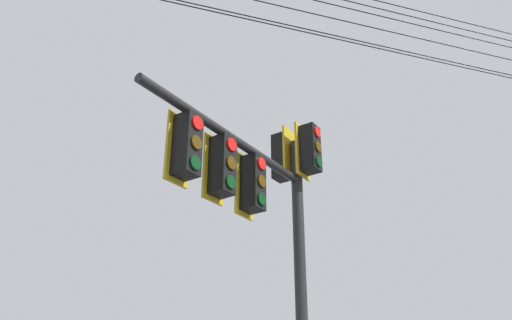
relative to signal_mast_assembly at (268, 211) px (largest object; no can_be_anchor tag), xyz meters
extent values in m
cylinder|color=black|center=(-0.24, 0.98, 0.87)|extent=(1.03, 3.85, 0.14)
cube|color=black|center=(-0.08, -1.00, 1.42)|extent=(0.36, 0.36, 0.90)
cube|color=#B29319|center=(0.08, -0.96, 1.42)|extent=(0.14, 0.44, 1.04)
cylinder|color=red|center=(-0.25, -1.04, 1.72)|extent=(0.07, 0.20, 0.20)
cylinder|color=#3C2703|center=(-0.25, -1.04, 1.42)|extent=(0.07, 0.20, 0.20)
cylinder|color=black|center=(-0.25, -1.04, 1.12)|extent=(0.07, 0.20, 0.20)
cube|color=black|center=(0.50, -0.86, 1.42)|extent=(0.36, 0.36, 0.90)
cube|color=#B29319|center=(0.33, -0.90, 1.42)|extent=(0.14, 0.44, 1.04)
cylinder|color=red|center=(0.66, -0.82, 1.72)|extent=(0.07, 0.20, 0.20)
cylinder|color=#3C2703|center=(0.66, -0.82, 1.42)|extent=(0.07, 0.20, 0.20)
cylinder|color=black|center=(0.66, -0.82, 1.12)|extent=(0.07, 0.20, 0.20)
cube|color=black|center=(-0.11, 0.41, 0.32)|extent=(0.36, 0.36, 0.90)
cube|color=#B29319|center=(0.06, 0.45, 0.32)|extent=(0.14, 0.44, 1.04)
cylinder|color=red|center=(-0.27, 0.38, 0.62)|extent=(0.07, 0.20, 0.20)
cylinder|color=#3C2703|center=(-0.27, 0.38, 0.32)|extent=(0.07, 0.20, 0.20)
cylinder|color=black|center=(-0.27, 0.38, 0.02)|extent=(0.07, 0.20, 0.20)
cube|color=black|center=(-0.28, 1.18, 0.32)|extent=(0.35, 0.35, 0.90)
cube|color=#B29319|center=(-0.12, 1.21, 0.32)|extent=(0.12, 0.44, 1.04)
cylinder|color=red|center=(-0.44, 1.14, 0.62)|extent=(0.07, 0.20, 0.20)
cylinder|color=#3C2703|center=(-0.44, 1.14, 0.32)|extent=(0.07, 0.20, 0.20)
cylinder|color=black|center=(-0.44, 1.14, 0.02)|extent=(0.07, 0.20, 0.20)
cube|color=black|center=(-0.46, 1.94, 0.32)|extent=(0.36, 0.36, 0.90)
cube|color=#B29319|center=(-0.29, 1.97, 0.32)|extent=(0.13, 0.44, 1.04)
cylinder|color=red|center=(-0.62, 1.90, 0.62)|extent=(0.07, 0.20, 0.20)
cylinder|color=#3C2703|center=(-0.62, 1.90, 0.32)|extent=(0.07, 0.20, 0.20)
cylinder|color=black|center=(-0.62, 1.90, 0.02)|extent=(0.07, 0.20, 0.20)
cylinder|color=black|center=(0.88, 0.50, 4.32)|extent=(14.75, 31.47, 0.68)
cylinder|color=black|center=(0.88, 0.50, 4.41)|extent=(14.75, 31.47, 0.68)
camera|label=1|loc=(-5.92, 5.66, -3.07)|focal=38.28mm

